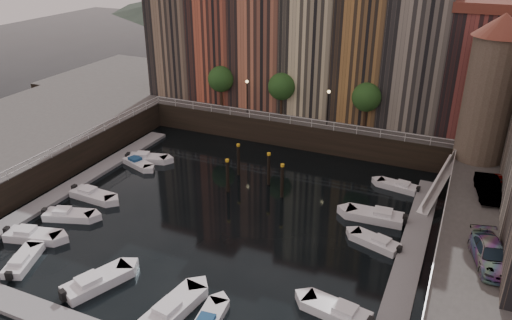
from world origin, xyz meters
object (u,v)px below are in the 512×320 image
at_px(corner_tower, 492,87).
at_px(car_a, 500,188).
at_px(car_b, 488,189).
at_px(mooring_pilings, 254,172).
at_px(boat_left_2, 92,195).
at_px(gangway, 439,182).
at_px(car_c, 491,256).
at_px(boat_left_0, 32,235).
at_px(boat_left_1, 68,215).

height_order(corner_tower, car_a, corner_tower).
distance_m(corner_tower, car_b, 10.28).
height_order(corner_tower, mooring_pilings, corner_tower).
distance_m(boat_left_2, car_a, 36.50).
bearing_deg(gangway, car_c, -72.54).
relative_size(corner_tower, boat_left_2, 2.88).
height_order(gangway, boat_left_2, gangway).
bearing_deg(corner_tower, boat_left_2, -151.94).
distance_m(corner_tower, car_c, 19.20).
relative_size(gangway, car_c, 1.64).
xyz_separation_m(mooring_pilings, car_b, (20.83, 1.11, 2.10)).
relative_size(mooring_pilings, car_c, 1.22).
xyz_separation_m(mooring_pilings, car_a, (21.79, 1.92, 2.02)).
xyz_separation_m(car_a, car_b, (-0.96, -0.80, 0.09)).
bearing_deg(gangway, boat_left_0, -145.52).
height_order(boat_left_2, car_c, car_c).
relative_size(corner_tower, car_c, 2.71).
height_order(corner_tower, boat_left_2, corner_tower).
bearing_deg(car_a, boat_left_1, -175.18).
distance_m(gangway, car_a, 5.81).
bearing_deg(corner_tower, car_c, -85.70).
xyz_separation_m(boat_left_1, car_c, (33.73, 3.23, 3.38)).
height_order(boat_left_0, car_b, car_b).
xyz_separation_m(boat_left_1, car_a, (34.34, 14.12, 3.31)).
distance_m(corner_tower, mooring_pilings, 23.41).
bearing_deg(car_a, corner_tower, 87.87).
bearing_deg(boat_left_1, car_b, 3.23).
bearing_deg(car_c, corner_tower, 79.44).
distance_m(mooring_pilings, boat_left_0, 20.55).
bearing_deg(car_c, gangway, 92.59).
bearing_deg(boat_left_0, boat_left_2, 76.12).
bearing_deg(car_b, boat_left_0, -163.25).
height_order(corner_tower, gangway, corner_tower).
bearing_deg(car_c, boat_left_0, 176.67).
height_order(boat_left_1, car_c, car_c).
height_order(boat_left_2, car_b, car_b).
distance_m(mooring_pilings, car_a, 21.97).
distance_m(mooring_pilings, car_b, 20.96).
relative_size(corner_tower, car_a, 3.52).
xyz_separation_m(boat_left_0, car_a, (34.71, 17.85, 3.30)).
bearing_deg(boat_left_0, car_a, 12.29).
bearing_deg(car_b, boat_left_2, -174.27).
bearing_deg(mooring_pilings, gangway, 15.08).
xyz_separation_m(boat_left_0, boat_left_1, (0.36, 3.73, -0.02)).
bearing_deg(car_c, boat_left_2, 164.28).
relative_size(car_b, car_c, 0.90).
height_order(mooring_pilings, car_c, car_c).
bearing_deg(boat_left_2, mooring_pilings, 35.46).
xyz_separation_m(gangway, car_c, (4.26, -13.53, 1.82)).
distance_m(boat_left_0, boat_left_2, 7.47).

